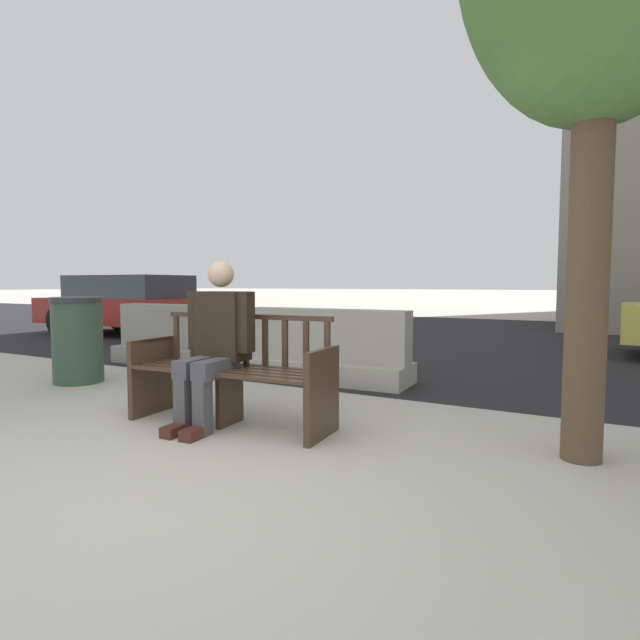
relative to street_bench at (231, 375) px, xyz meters
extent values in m
plane|color=#B7B2A8|center=(0.55, -1.23, -0.40)|extent=(200.00, 200.00, 0.00)
cube|color=black|center=(0.55, 7.47, -0.39)|extent=(120.00, 12.00, 0.01)
cube|color=#473323|center=(-0.82, -0.08, -0.07)|extent=(0.08, 0.52, 0.66)
cube|color=#473323|center=(0.82, 0.02, -0.07)|extent=(0.08, 0.52, 0.66)
cube|color=#473323|center=(0.00, -0.03, -0.17)|extent=(0.06, 0.33, 0.45)
cube|color=#473323|center=(0.02, -0.26, 0.05)|extent=(1.60, 0.17, 0.02)
cube|color=#473323|center=(0.01, -0.14, 0.05)|extent=(1.60, 0.17, 0.02)
cube|color=#473323|center=(0.00, -0.03, 0.05)|extent=(1.60, 0.17, 0.02)
cube|color=#473323|center=(-0.01, 0.09, 0.05)|extent=(1.60, 0.17, 0.02)
cube|color=#473323|center=(-0.01, 0.20, 0.05)|extent=(1.60, 0.17, 0.02)
cube|color=#473323|center=(-0.01, 0.21, 0.46)|extent=(1.60, 0.13, 0.04)
cube|color=#473323|center=(-0.76, 0.17, 0.25)|extent=(0.05, 0.03, 0.38)
cube|color=#473323|center=(-0.57, 0.18, 0.25)|extent=(0.05, 0.03, 0.38)
cube|color=#473323|center=(-0.39, 0.19, 0.25)|extent=(0.05, 0.03, 0.38)
cube|color=#473323|center=(-0.20, 0.20, 0.25)|extent=(0.05, 0.03, 0.38)
cube|color=#473323|center=(-0.01, 0.21, 0.25)|extent=(0.05, 0.03, 0.38)
cube|color=#473323|center=(0.17, 0.22, 0.25)|extent=(0.05, 0.03, 0.38)
cube|color=#473323|center=(0.36, 0.24, 0.25)|extent=(0.05, 0.03, 0.38)
cube|color=#473323|center=(0.55, 0.25, 0.25)|extent=(0.05, 0.03, 0.38)
cube|color=#473323|center=(0.74, 0.26, 0.25)|extent=(0.05, 0.03, 0.38)
cube|color=#473323|center=(-0.82, -0.10, 0.25)|extent=(0.08, 0.46, 0.03)
cube|color=#473323|center=(0.82, 0.00, 0.25)|extent=(0.08, 0.46, 0.03)
cube|color=#2D2319|center=(-0.11, 0.04, 0.39)|extent=(0.41, 0.26, 0.56)
sphere|color=beige|center=(-0.11, 0.02, 0.81)|extent=(0.21, 0.21, 0.21)
cube|color=#4C4C51|center=(-0.19, -0.19, 0.08)|extent=(0.17, 0.45, 0.14)
cube|color=#4C4C51|center=(-0.01, -0.18, 0.08)|extent=(0.17, 0.45, 0.14)
cube|color=#4C4C51|center=(-0.18, -0.36, -0.17)|extent=(0.12, 0.12, 0.45)
cube|color=#4C4C51|center=(0.00, -0.35, -0.17)|extent=(0.12, 0.12, 0.45)
cube|color=#4C2319|center=(-0.17, -0.44, -0.36)|extent=(0.13, 0.27, 0.08)
cube|color=#4C2319|center=(0.01, -0.43, -0.36)|extent=(0.13, 0.27, 0.08)
cube|color=#2D2319|center=(-0.35, -0.01, 0.43)|extent=(0.10, 0.13, 0.48)
cube|color=#2D2319|center=(0.14, 0.02, 0.43)|extent=(0.10, 0.13, 0.48)
cube|color=#ADA89E|center=(-0.20, 1.97, -0.28)|extent=(2.02, 0.75, 0.24)
cube|color=#ADA89E|center=(-0.20, 1.97, 0.14)|extent=(2.01, 0.37, 0.60)
cube|color=gray|center=(-2.57, 2.03, -0.28)|extent=(2.02, 0.74, 0.24)
cube|color=gray|center=(-2.57, 2.03, 0.14)|extent=(2.01, 0.36, 0.60)
cylinder|color=brown|center=(2.50, 0.44, 0.93)|extent=(0.25, 0.25, 2.65)
cube|color=maroon|center=(-6.31, 4.51, 0.14)|extent=(4.65, 1.95, 0.56)
cube|color=#38424C|center=(-6.49, 4.50, 0.67)|extent=(2.56, 1.64, 0.50)
cylinder|color=black|center=(-4.93, 5.40, -0.08)|extent=(0.65, 0.25, 0.64)
cylinder|color=black|center=(-4.85, 3.76, -0.08)|extent=(0.65, 0.25, 0.64)
cylinder|color=black|center=(-7.76, 5.26, -0.08)|extent=(0.65, 0.25, 0.64)
cylinder|color=black|center=(-7.68, 3.63, -0.08)|extent=(0.65, 0.25, 0.64)
cylinder|color=#334C38|center=(-2.65, 0.51, 0.06)|extent=(0.54, 0.54, 0.92)
cylinder|color=#2D2D33|center=(-2.65, 0.51, 0.55)|extent=(0.57, 0.57, 0.06)
camera|label=1|loc=(2.54, -3.13, 0.73)|focal=28.00mm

